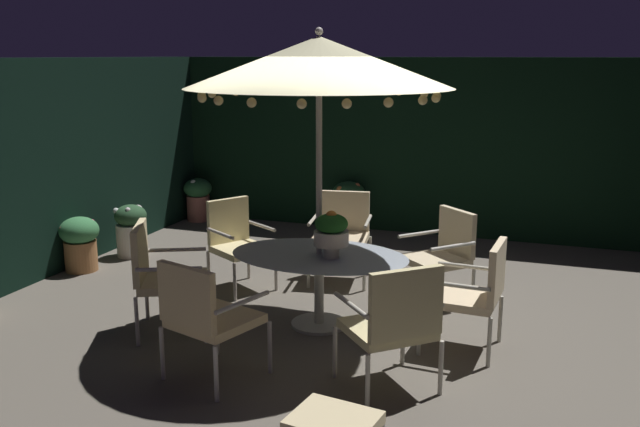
# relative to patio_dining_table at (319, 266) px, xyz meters

# --- Properties ---
(ground_plane) EXTENTS (7.92, 7.91, 0.02)m
(ground_plane) POSITION_rel_patio_dining_table_xyz_m (0.22, 0.10, -0.60)
(ground_plane) COLOR #5A5349
(hedge_backdrop_rear) EXTENTS (7.92, 0.30, 2.48)m
(hedge_backdrop_rear) POSITION_rel_patio_dining_table_xyz_m (0.22, 3.90, 0.65)
(hedge_backdrop_rear) COLOR black
(hedge_backdrop_rear) RESTS_ON ground_plane
(hedge_backdrop_left) EXTENTS (0.30, 7.91, 2.48)m
(hedge_backdrop_left) POSITION_rel_patio_dining_table_xyz_m (-3.58, 0.10, 0.65)
(hedge_backdrop_left) COLOR black
(hedge_backdrop_left) RESTS_ON ground_plane
(patio_dining_table) EXTENTS (1.69, 1.17, 0.71)m
(patio_dining_table) POSITION_rel_patio_dining_table_xyz_m (0.00, 0.00, 0.00)
(patio_dining_table) COLOR #B6B4A7
(patio_dining_table) RESTS_ON ground_plane
(patio_umbrella) EXTENTS (2.38, 2.38, 2.75)m
(patio_umbrella) POSITION_rel_patio_dining_table_xyz_m (0.00, -0.00, 1.86)
(patio_umbrella) COLOR #BBB1AC
(patio_umbrella) RESTS_ON ground_plane
(centerpiece_planter) EXTENTS (0.32, 0.32, 0.44)m
(centerpiece_planter) POSITION_rel_patio_dining_table_xyz_m (0.15, -0.09, 0.37)
(centerpiece_planter) COLOR beige
(centerpiece_planter) RESTS_ON patio_dining_table
(patio_chair_north) EXTENTS (0.79, 0.79, 0.98)m
(patio_chair_north) POSITION_rel_patio_dining_table_xyz_m (-0.45, -1.38, -0.02)
(patio_chair_north) COLOR #B7B0A9
(patio_chair_north) RESTS_ON ground_plane
(patio_chair_northeast) EXTENTS (0.88, 0.88, 1.03)m
(patio_chair_northeast) POSITION_rel_patio_dining_table_xyz_m (0.98, -1.08, -0.00)
(patio_chair_northeast) COLOR #BCB6A6
(patio_chair_northeast) RESTS_ON ground_plane
(patio_chair_east) EXTENTS (0.66, 0.64, 0.98)m
(patio_chair_east) POSITION_rel_patio_dining_table_xyz_m (1.45, -0.10, -0.03)
(patio_chair_east) COLOR #B9B6A6
(patio_chair_east) RESTS_ON ground_plane
(patio_chair_southeast) EXTENTS (0.83, 0.83, 0.96)m
(patio_chair_southeast) POSITION_rel_patio_dining_table_xyz_m (0.98, 1.06, -0.04)
(patio_chair_southeast) COLOR #B4B1A6
(patio_chair_southeast) RESTS_ON ground_plane
(patio_chair_south) EXTENTS (0.74, 0.71, 0.99)m
(patio_chair_south) POSITION_rel_patio_dining_table_xyz_m (-0.23, 1.43, -0.00)
(patio_chair_south) COLOR #BBB6A4
(patio_chair_south) RESTS_ON ground_plane
(patio_chair_southwest) EXTENTS (0.77, 0.77, 0.97)m
(patio_chair_southwest) POSITION_rel_patio_dining_table_xyz_m (-1.23, 0.76, -0.03)
(patio_chair_southwest) COLOR #BAAEA3
(patio_chair_southwest) RESTS_ON ground_plane
(patio_chair_west) EXTENTS (0.84, 0.85, 1.02)m
(patio_chair_west) POSITION_rel_patio_dining_table_xyz_m (-1.32, -0.62, -0.00)
(patio_chair_west) COLOR #BAB0A8
(patio_chair_west) RESTS_ON ground_plane
(ottoman_footrest) EXTENTS (0.57, 0.49, 0.37)m
(ottoman_footrest) POSITION_rel_patio_dining_table_xyz_m (0.88, -2.21, -0.27)
(ottoman_footrest) COLOR #B8B3A3
(ottoman_footrest) RESTS_ON ground_plane
(potted_plant_back_left) EXTENTS (0.49, 0.49, 0.72)m
(potted_plant_back_left) POSITION_rel_patio_dining_table_xyz_m (-0.82, 3.59, -0.19)
(potted_plant_back_left) COLOR beige
(potted_plant_back_left) RESTS_ON ground_plane
(potted_plant_left_far) EXTENTS (0.46, 0.46, 0.65)m
(potted_plant_left_far) POSITION_rel_patio_dining_table_xyz_m (-3.25, 0.68, -0.22)
(potted_plant_left_far) COLOR #A1693D
(potted_plant_left_far) RESTS_ON ground_plane
(potted_plant_front_corner) EXTENTS (0.43, 0.43, 0.66)m
(potted_plant_front_corner) POSITION_rel_patio_dining_table_xyz_m (-3.20, 3.42, -0.22)
(potted_plant_front_corner) COLOR #9F5B4F
(potted_plant_front_corner) RESTS_ON ground_plane
(potted_plant_right_far) EXTENTS (0.40, 0.40, 0.66)m
(potted_plant_right_far) POSITION_rel_patio_dining_table_xyz_m (-3.04, 1.42, -0.24)
(potted_plant_right_far) COLOR beige
(potted_plant_right_far) RESTS_ON ground_plane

